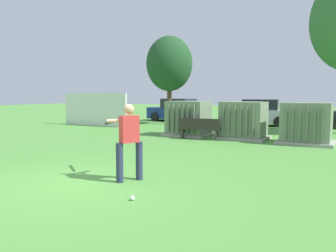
% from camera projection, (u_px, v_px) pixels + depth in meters
% --- Properties ---
extents(ground_plane, '(96.00, 96.00, 0.00)m').
position_uv_depth(ground_plane, '(75.00, 184.00, 7.36)').
color(ground_plane, '#51933D').
extents(fence_panel, '(4.80, 0.12, 2.00)m').
position_uv_depth(fence_panel, '(95.00, 110.00, 20.66)').
color(fence_panel, white).
rests_on(fence_panel, ground).
extents(transformer_west, '(2.10, 1.70, 1.62)m').
position_uv_depth(transformer_west, '(188.00, 119.00, 15.78)').
color(transformer_west, '#9E9B93').
rests_on(transformer_west, ground).
extents(transformer_mid_west, '(2.10, 1.70, 1.62)m').
position_uv_depth(transformer_mid_west, '(243.00, 121.00, 14.65)').
color(transformer_mid_west, '#9E9B93').
rests_on(transformer_mid_west, ground).
extents(transformer_mid_east, '(2.10, 1.70, 1.62)m').
position_uv_depth(transformer_mid_east, '(306.00, 124.00, 13.24)').
color(transformer_mid_east, '#9E9B93').
rests_on(transformer_mid_east, ground).
extents(park_bench, '(1.84, 0.68, 0.92)m').
position_uv_depth(park_bench, '(199.00, 127.00, 14.48)').
color(park_bench, '#2D2823').
rests_on(park_bench, ground).
extents(batter, '(1.50, 1.05, 1.74)m').
position_uv_depth(batter, '(128.00, 138.00, 7.59)').
color(batter, '#282D4C').
rests_on(batter, ground).
extents(sports_ball, '(0.09, 0.09, 0.09)m').
position_uv_depth(sports_ball, '(133.00, 198.00, 6.23)').
color(sports_ball, white).
rests_on(sports_ball, ground).
extents(tree_left, '(2.94, 2.94, 5.62)m').
position_uv_depth(tree_left, '(169.00, 64.00, 21.53)').
color(tree_left, '#4C3828').
rests_on(tree_left, ground).
extents(parked_car_leftmost, '(4.37, 2.29, 1.62)m').
position_uv_depth(parked_car_leftmost, '(177.00, 111.00, 24.08)').
color(parked_car_leftmost, navy).
rests_on(parked_car_leftmost, ground).
extents(parked_car_left_of_center, '(4.40, 2.37, 1.62)m').
position_uv_depth(parked_car_left_of_center, '(259.00, 113.00, 20.95)').
color(parked_car_left_of_center, silver).
rests_on(parked_car_left_of_center, ground).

